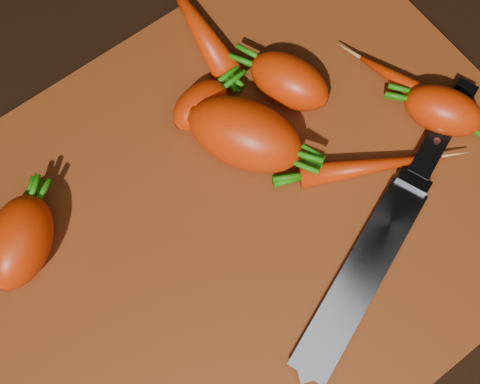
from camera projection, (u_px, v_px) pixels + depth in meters
ground at (247, 215)px, 0.58m from camera, size 2.00×2.00×0.01m
cutting_board at (247, 211)px, 0.57m from camera, size 0.50×0.40×0.01m
carrot_0 at (19, 242)px, 0.53m from camera, size 0.09×0.09×0.05m
carrot_1 at (245, 135)px, 0.56m from camera, size 0.10×0.12×0.06m
carrot_2 at (289, 81)px, 0.58m from camera, size 0.07×0.09×0.04m
carrot_3 at (200, 106)px, 0.58m from camera, size 0.06×0.04×0.04m
carrot_4 at (443, 111)px, 0.57m from camera, size 0.07×0.08×0.04m
carrot_5 at (195, 21)px, 0.61m from camera, size 0.04×0.13×0.03m
carrot_6 at (371, 166)px, 0.57m from camera, size 0.12×0.08×0.02m
carrot_7 at (410, 87)px, 0.59m from camera, size 0.06×0.11×0.03m
knife at (371, 259)px, 0.54m from camera, size 0.28×0.13×0.02m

